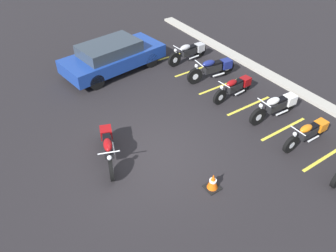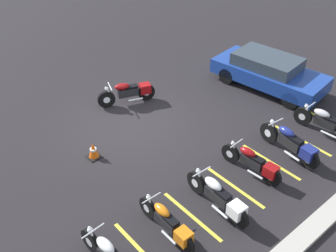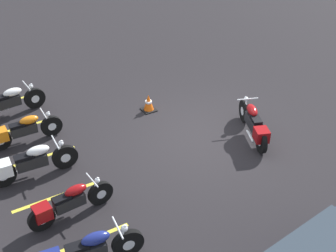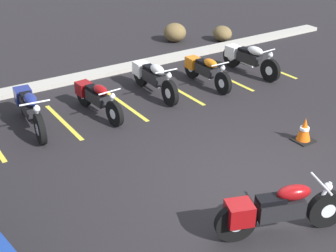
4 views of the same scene
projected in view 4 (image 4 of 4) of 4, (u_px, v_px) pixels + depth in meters
ground at (255, 184)px, 8.43m from camera, size 60.00×60.00×0.00m
motorcycle_maroon_featured at (276, 210)px, 7.03m from camera, size 2.04×0.97×0.84m
parked_bike_1 at (29, 107)px, 10.29m from camera, size 0.65×2.22×0.87m
parked_bike_2 at (96, 97)px, 10.90m from camera, size 0.56×2.00×0.79m
parked_bike_3 at (152, 77)px, 11.98m from camera, size 0.61×2.17×0.85m
parked_bike_4 at (205, 70)px, 12.56m from camera, size 0.56×1.99×0.78m
parked_bike_5 at (248, 58)px, 13.34m from camera, size 0.60×2.14×0.84m
concrete_curb at (96, 74)px, 13.29m from camera, size 18.00×0.50×0.12m
landscape_rock_0 at (222, 33)px, 16.26m from camera, size 0.77×0.85×0.52m
landscape_rock_1 at (175, 32)px, 16.17m from camera, size 0.95×0.97×0.64m
traffic_cone at (304, 130)px, 9.78m from camera, size 0.40×0.40×0.52m
stall_line_2 at (63, 122)px, 10.69m from camera, size 0.10×2.10×0.00m
stall_line_3 at (126, 105)px, 11.49m from camera, size 0.10×2.10×0.00m
stall_line_4 at (180, 91)px, 12.29m from camera, size 0.10×2.10×0.00m
stall_line_5 at (228, 79)px, 13.09m from camera, size 0.10×2.10×0.00m
stall_line_6 at (270, 68)px, 13.89m from camera, size 0.10×2.10×0.00m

